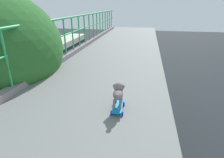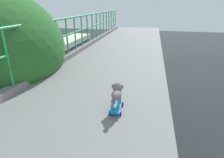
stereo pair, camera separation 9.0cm
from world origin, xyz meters
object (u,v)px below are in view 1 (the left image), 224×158
at_px(city_bus, 64,51).
at_px(toy_skateboard, 118,106).
at_px(car_white_fifth, 50,105).
at_px(small_dog, 118,92).

xyz_separation_m(city_bus, toy_skateboard, (9.99, -19.42, 4.11)).
relative_size(car_white_fifth, toy_skateboard, 10.07).
height_order(city_bus, small_dog, small_dog).
bearing_deg(small_dog, city_bus, 117.26).
height_order(car_white_fifth, city_bus, city_bus).
bearing_deg(toy_skateboard, car_white_fifth, 126.74).
relative_size(toy_skateboard, small_dog, 1.17).
xyz_separation_m(car_white_fifth, small_dog, (6.27, -8.37, 5.59)).
bearing_deg(car_white_fifth, city_bus, 108.67).
bearing_deg(car_white_fifth, small_dog, -53.17).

